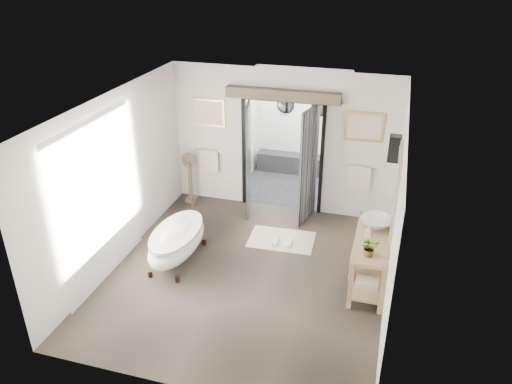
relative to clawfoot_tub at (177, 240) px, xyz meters
The scene contains 13 objects.
ground_plane 1.32m from the clawfoot_tub, ahead, with size 5.00×5.00×0.00m, color brown.
room_shell 1.92m from the clawfoot_tub, ahead, with size 4.52×5.02×2.91m.
shower_room 4.14m from the clawfoot_tub, 72.15° to the left, with size 2.22×2.01×2.51m.
back_wall_dressing 2.82m from the clawfoot_tub, 60.61° to the left, with size 3.82×0.79×2.52m.
clawfoot_tub is the anchor object (origin of this frame).
vanity 3.22m from the clawfoot_tub, ahead, with size 0.57×1.60×0.85m.
pedestal_mirror 2.24m from the clawfoot_tub, 106.96° to the left, with size 0.33×0.21×1.12m.
rug 1.99m from the clawfoot_tub, 35.75° to the left, with size 1.20×0.80×0.01m, color beige.
slippers 1.93m from the clawfoot_tub, 31.36° to the left, with size 0.36×0.27×0.05m.
basin 3.35m from the clawfoot_tub, 10.16° to the left, with size 0.52×0.52×0.18m, color white.
plant 3.28m from the clawfoot_tub, ahead, with size 0.26×0.22×0.28m, color gray.
soap_bottle_a 3.21m from the clawfoot_tub, ahead, with size 0.09×0.09×0.19m, color gray.
soap_bottle_b 3.31m from the clawfoot_tub, 15.56° to the left, with size 0.13×0.13×0.17m, color gray.
Camera 1 is at (2.06, -6.54, 4.95)m, focal length 35.00 mm.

